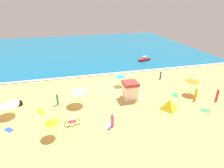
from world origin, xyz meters
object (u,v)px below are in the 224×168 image
beach_umbrella_4 (52,121)px  beach_umbrella_2 (9,103)px  parked_bicycle (72,123)px  beach_tent (169,104)px  beachgoer_2 (21,103)px  beach_umbrella_0 (193,81)px  lifeguard_cabana (130,90)px  beach_umbrella_3 (79,90)px  beachgoer_5 (196,94)px  small_boat_0 (144,59)px  beachgoer_4 (57,100)px  beachgoer_3 (217,95)px  beachgoer_0 (112,121)px  beachgoer_1 (161,75)px  beach_umbrella_1 (120,76)px

beach_umbrella_4 → beach_umbrella_2: bearing=134.1°
beach_umbrella_4 → parked_bicycle: 2.69m
beach_tent → beachgoer_2: bearing=163.2°
beach_tent → parked_bicycle: beach_tent is taller
beachgoer_2 → beach_umbrella_0: bearing=-6.0°
lifeguard_cabana → beach_tent: bearing=-46.2°
beach_umbrella_3 → beachgoer_5: 16.40m
small_boat_0 → beach_umbrella_2: bearing=-146.0°
beach_umbrella_2 → beachgoer_4: bearing=12.0°
lifeguard_cabana → beachgoer_2: (-14.99, 1.61, -0.90)m
beachgoer_3 → beachgoer_4: (-21.90, 4.30, -0.07)m
beachgoer_0 → beachgoer_3: bearing=8.1°
beach_umbrella_3 → beachgoer_3: beach_umbrella_3 is taller
beachgoer_1 → beachgoer_4: beachgoer_4 is taller
beach_umbrella_2 → beach_umbrella_4: 7.50m
beach_tent → beachgoer_1: (3.78, 9.59, 0.05)m
small_boat_0 → beachgoer_0: bearing=-121.2°
beach_umbrella_3 → beachgoer_3: size_ratio=1.74×
beach_umbrella_3 → beachgoer_2: 8.09m
beach_umbrella_1 → beachgoer_4: bearing=-158.9°
beach_umbrella_0 → small_boat_0: size_ratio=0.79×
beach_umbrella_2 → beachgoer_4: 5.74m
beach_umbrella_3 → beach_umbrella_4: 6.82m
beach_umbrella_2 → beach_umbrella_3: size_ratio=0.75×
beach_umbrella_4 → small_boat_0: (19.73, 22.19, -1.33)m
beach_tent → parked_bicycle: size_ratio=1.18×
beachgoer_0 → small_boat_0: 25.94m
lifeguard_cabana → beachgoer_1: lifeguard_cabana is taller
beach_umbrella_1 → beach_umbrella_2: bearing=-162.0°
beachgoer_3 → beachgoer_5: 3.01m
beachgoer_3 → beachgoer_2: bearing=168.9°
beach_umbrella_4 → beachgoer_2: beach_umbrella_4 is taller
beach_umbrella_1 → beach_umbrella_2: (-15.59, -5.06, -0.09)m
parked_bicycle → beachgoer_2: 9.02m
lifeguard_cabana → beachgoer_5: lifeguard_cabana is taller
beachgoer_3 → small_boat_0: beachgoer_3 is taller
lifeguard_cabana → beachgoer_1: (7.72, 5.47, -0.56)m
lifeguard_cabana → parked_bicycle: bearing=-151.3°
beach_umbrella_4 → beachgoer_1: 21.46m
beach_umbrella_2 → small_boat_0: beach_umbrella_2 is taller
beach_umbrella_0 → beach_umbrella_2: (-25.12, 0.43, -0.49)m
beach_umbrella_0 → beachgoer_2: (-24.44, 2.55, -1.75)m
beach_umbrella_1 → beachgoer_5: beach_umbrella_1 is taller
lifeguard_cabana → beach_umbrella_3: lifeguard_cabana is taller
beachgoer_0 → beachgoer_3: beachgoer_3 is taller
parked_bicycle → beachgoer_0: (4.36, -1.25, 0.36)m
beach_umbrella_2 → beachgoer_2: (0.69, 2.12, -1.27)m
beach_tent → beach_umbrella_0: bearing=30.0°
beach_umbrella_0 → beachgoer_5: bearing=-107.1°
beachgoer_2 → beachgoer_5: 24.27m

